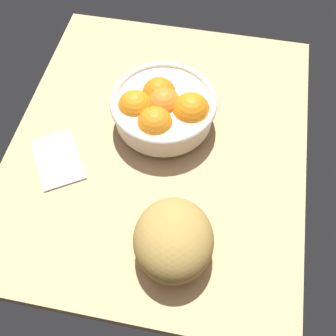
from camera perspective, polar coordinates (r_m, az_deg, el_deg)
The scene contains 4 objects.
ground_plane at distance 93.80cm, azimuth -1.28°, elevation 2.97°, with size 77.69×64.91×3.00cm, color tan.
fruit_bowl at distance 91.34cm, azimuth -0.69°, elevation 8.19°, with size 23.34×23.34×10.58cm.
bread_loaf at distance 75.50cm, azimuth 0.75°, elevation -9.83°, with size 16.22×14.60×10.86cm, color #B08942.
napkin_folded at distance 92.70cm, azimuth -14.94°, elevation 1.25°, with size 13.81×9.03×0.95cm, color silver.
Camera 1 is at (52.34, 12.36, 75.35)cm, focal length 44.34 mm.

